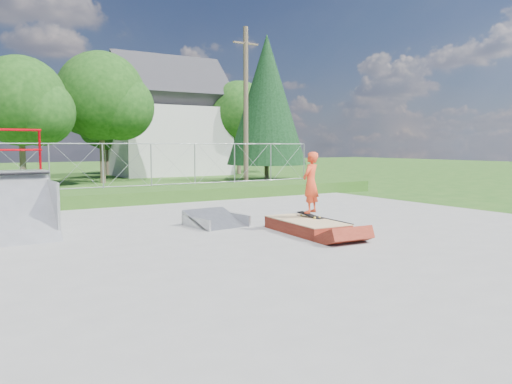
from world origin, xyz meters
The scene contains 15 objects.
ground centered at (0.00, 0.00, 0.00)m, with size 120.00×120.00×0.00m, color #235017.
concrete_pad centered at (0.00, 0.00, 0.02)m, with size 20.00×16.00×0.04m, color gray.
grass_berm centered at (0.00, 9.50, 0.25)m, with size 24.00×3.00×0.50m, color #235017.
grind_box centered at (2.35, 0.36, 0.17)m, with size 1.29×2.41×0.35m.
flat_bank_ramp centered at (0.88, 2.44, 0.20)m, with size 1.33×1.42×0.41m, color #9B9EA2, non-canonical shape.
skateboard centered at (2.70, 0.64, 0.39)m, with size 0.22×0.80×0.02m, color black.
skater centered at (2.70, 0.64, 1.18)m, with size 0.58×0.38×1.58m, color #F24623.
chain_link_fence centered at (0.00, 10.50, 1.40)m, with size 20.00×0.06×1.80m, color #9C9FA5, non-canonical shape.
gable_house centered at (9.00, 26.00, 3.84)m, with size 8.40×6.08×8.94m.
utility_pole centered at (7.50, 12.00, 4.00)m, with size 0.24×0.24×8.00m, color brown.
tree_left_near centered at (-1.75, 17.83, 4.24)m, with size 4.76×4.48×6.65m.
tree_center centered at (2.78, 19.81, 4.85)m, with size 5.44×5.12×7.60m.
tree_right_far centered at (14.27, 23.82, 4.54)m, with size 5.10×4.80×7.12m.
tree_back_mid centered at (5.21, 27.86, 3.63)m, with size 4.08×3.84×5.70m.
conifer_tree centered at (12.00, 17.00, 5.05)m, with size 5.04×5.04×9.10m.
Camera 1 is at (-5.29, -9.52, 2.22)m, focal length 35.00 mm.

